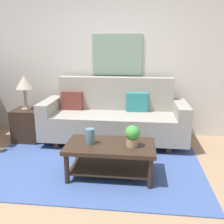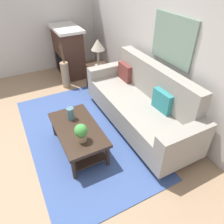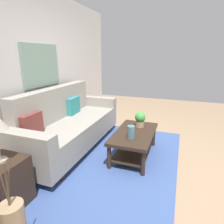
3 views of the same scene
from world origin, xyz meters
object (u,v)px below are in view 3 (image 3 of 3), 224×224
Objects in this scene: side_table at (4,184)px; framed_painting at (41,65)px; tabletop_vase at (131,132)px; potted_plant_tabletop at (140,119)px; throw_pillow_maroon at (31,125)px; couch at (69,125)px; coffee_table at (134,139)px; throw_pillow_teal at (73,106)px.

framed_painting is (1.48, 0.57, 1.17)m from side_table.
tabletop_vase is 0.52m from potted_plant_tabletop.
throw_pillow_maroon is at bearing 17.23° from side_table.
side_table is at bearing -176.01° from couch.
potted_plant_tabletop reaches higher than coffee_table.
side_table is at bearing -162.77° from throw_pillow_maroon.
potted_plant_tabletop is (1.09, -1.32, -0.11)m from throw_pillow_maroon.
throw_pillow_teal reaches higher than potted_plant_tabletop.
couch reaches higher than potted_plant_tabletop.
coffee_table is at bearing -57.45° from throw_pillow_maroon.
couch is 0.80m from throw_pillow_maroon.
framed_painting is at bearing 90.00° from couch.
throw_pillow_teal is 0.41× the size of framed_painting.
couch is 6.56× the size of throw_pillow_maroon.
framed_painting reaches higher than coffee_table.
throw_pillow_teal reaches higher than coffee_table.
throw_pillow_maroon is 1.00× the size of throw_pillow_teal.
potted_plant_tabletop is (0.35, -1.19, 0.14)m from couch.
tabletop_vase is (-0.55, -1.30, -0.15)m from throw_pillow_teal.
throw_pillow_teal is at bearing 0.00° from throw_pillow_maroon.
couch is at bearing 106.19° from potted_plant_tabletop.
tabletop_vase is 1.89m from framed_painting.
throw_pillow_maroon is 0.33× the size of coffee_table.
framed_painting is at bearing 137.56° from throw_pillow_teal.
throw_pillow_teal is 0.64× the size of side_table.
couch is 1.12m from framed_painting.
potted_plant_tabletop reaches higher than side_table.
throw_pillow_maroon reaches higher than tabletop_vase.
side_table is at bearing -158.98° from framed_painting.
coffee_table is 0.37m from potted_plant_tabletop.
throw_pillow_maroon is at bearing 170.50° from couch.
throw_pillow_teal is 1.37× the size of potted_plant_tabletop.
couch reaches higher than tabletop_vase.
throw_pillow_teal reaches higher than side_table.
side_table is (-1.56, 1.06, -0.03)m from coffee_table.
side_table is 0.64× the size of framed_painting.
tabletop_vase reaches higher than coffee_table.
coffee_table is 1.96× the size of side_table.
potted_plant_tabletop is at bearing -73.81° from couch.
throw_pillow_teal is at bearing 67.14° from tabletop_vase.
side_table is (-1.48, -0.10, -0.15)m from couch.
throw_pillow_teal is 1.91m from side_table.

